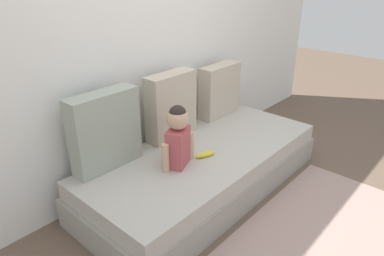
{
  "coord_description": "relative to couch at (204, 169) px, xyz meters",
  "views": [
    {
      "loc": [
        -1.95,
        -1.6,
        1.74
      ],
      "look_at": [
        -0.15,
        0.0,
        0.62
      ],
      "focal_mm": 32.53,
      "sensor_mm": 36.0,
      "label": 1
    }
  ],
  "objects": [
    {
      "name": "ground_plane",
      "position": [
        0.0,
        0.0,
        -0.18
      ],
      "size": [
        12.0,
        12.0,
        0.0
      ],
      "primitive_type": "plane",
      "color": "brown"
    },
    {
      "name": "back_wall",
      "position": [
        0.0,
        0.61,
        1.02
      ],
      "size": [
        5.38,
        0.1,
        2.4
      ],
      "primitive_type": "cube",
      "color": "white",
      "rests_on": "ground"
    },
    {
      "name": "couch",
      "position": [
        0.0,
        0.0,
        0.0
      ],
      "size": [
        2.18,
        0.96,
        0.37
      ],
      "color": "#9C978F",
      "rests_on": "ground"
    },
    {
      "name": "throw_pillow_left",
      "position": [
        -0.67,
        0.38,
        0.48
      ],
      "size": [
        0.53,
        0.16,
        0.58
      ],
      "primitive_type": "cube",
      "color": "#99A393",
      "rests_on": "couch"
    },
    {
      "name": "throw_pillow_center",
      "position": [
        0.0,
        0.38,
        0.48
      ],
      "size": [
        0.48,
        0.16,
        0.57
      ],
      "primitive_type": "cube",
      "color": "#C1B29E",
      "rests_on": "couch"
    },
    {
      "name": "throw_pillow_right",
      "position": [
        0.67,
        0.38,
        0.45
      ],
      "size": [
        0.48,
        0.16,
        0.51
      ],
      "primitive_type": "cube",
      "color": "#C1B29E",
      "rests_on": "couch"
    },
    {
      "name": "toddler",
      "position": [
        -0.31,
        0.0,
        0.43
      ],
      "size": [
        0.33,
        0.2,
        0.48
      ],
      "color": "#B24C51",
      "rests_on": "couch"
    },
    {
      "name": "banana",
      "position": [
        -0.09,
        -0.08,
        0.21
      ],
      "size": [
        0.17,
        0.11,
        0.04
      ],
      "primitive_type": "ellipsoid",
      "rotation": [
        0.0,
        0.0,
        -0.39
      ],
      "color": "yellow",
      "rests_on": "couch"
    },
    {
      "name": "floor_rug",
      "position": [
        0.0,
        -1.03,
        -0.18
      ],
      "size": [
        1.96,
        1.0,
        0.01
      ],
      "primitive_type": "cube",
      "color": "tan",
      "rests_on": "ground"
    }
  ]
}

